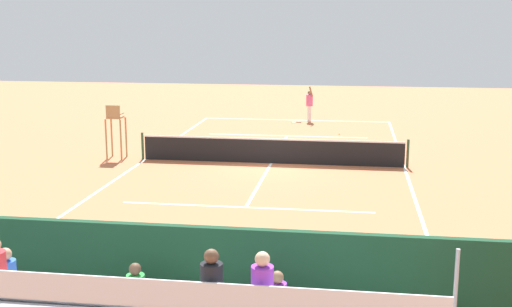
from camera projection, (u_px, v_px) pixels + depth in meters
The scene contains 9 objects.
ground_plane at pixel (271, 163), 25.09m from camera, with size 60.00×60.00×0.00m, color #CC7047.
court_line_markings at pixel (271, 163), 25.12m from camera, with size 10.10×22.20×0.01m.
tennis_net at pixel (271, 150), 24.99m from camera, with size 10.30×0.10×1.07m.
backdrop_wall at pixel (172, 280), 11.32m from camera, with size 18.00×0.16×2.00m, color #194228.
umpire_chair at pixel (115, 126), 25.73m from camera, with size 0.67×0.67×2.14m.
courtside_bench at pixel (363, 298), 11.64m from camera, with size 1.80×0.40×0.93m.
tennis_player at pixel (309, 103), 35.03m from camera, with size 0.47×0.56×1.93m.
tennis_racket at pixel (294, 122), 34.88m from camera, with size 0.56×0.31×0.03m.
tennis_ball_near at pixel (339, 134), 31.27m from camera, with size 0.07×0.07×0.07m, color #CCDB33.
Camera 1 is at (-3.00, 24.32, 5.44)m, focal length 45.96 mm.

